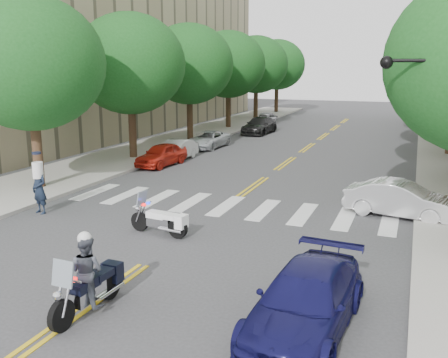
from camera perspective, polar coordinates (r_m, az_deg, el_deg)
The scene contains 20 objects.
ground at distance 14.34m, azimuth -9.18°, elevation -9.74°, with size 140.00×140.00×0.00m, color #38383A.
sidewalk_left at distance 37.53m, azimuth -4.85°, elevation 4.54°, with size 5.00×60.00×0.15m, color #9E9991.
tree_l_0 at distance 23.36m, azimuth -21.30°, elevation 12.21°, with size 6.40×6.40×8.45m.
tree_l_1 at distance 29.79m, azimuth -10.72°, elevation 12.80°, with size 6.40×6.40×8.45m.
tree_l_2 at distance 36.84m, azimuth -4.01°, elevation 12.95°, with size 6.40×6.40×8.45m.
tree_l_3 at distance 44.22m, azimuth 0.50°, elevation 12.96°, with size 6.40×6.40×8.45m.
tree_l_4 at distance 51.78m, azimuth 3.71°, elevation 12.92°, with size 6.40×6.40×8.45m.
tree_l_5 at distance 59.46m, azimuth 6.10°, elevation 12.86°, with size 6.40×6.40×8.45m.
tree_r_4 at distance 49.41m, azimuth 24.02°, elevation 11.87°, with size 6.40×6.40×8.45m.
tree_r_5 at distance 57.40m, azimuth 23.69°, elevation 11.88°, with size 6.40×6.40×8.45m.
motorcycle_police at distance 11.78m, azimuth -15.21°, elevation -10.68°, with size 0.82×2.37×1.93m.
motorcycle_parked at distance 16.51m, azimuth -6.96°, elevation -4.78°, with size 2.19×0.68×1.42m.
officer_standing at distance 19.95m, azimuth -20.35°, elevation -1.07°, with size 0.69×0.45×1.89m, color #151F30.
convertible at distance 19.45m, azimuth 19.57°, elevation -2.21°, with size 1.40×4.02×1.32m, color silver.
sedan_blue at distance 10.86m, azimuth 9.32°, elevation -13.61°, with size 1.85×4.55×1.32m, color #111045.
parked_car_a at distance 27.99m, azimuth -7.14°, elevation 2.78°, with size 1.48×3.67×1.25m, color red.
parked_car_b at distance 29.56m, azimuth -5.50°, elevation 3.29°, with size 1.25×3.58×1.18m, color silver.
parked_car_c at distance 33.90m, azimuth -1.84°, elevation 4.52°, with size 1.86×4.03×1.12m, color #B5B9BE.
parked_car_d at distance 41.17m, azimuth 4.08°, elevation 6.12°, with size 1.87×4.60×1.34m, color black.
parked_car_e at distance 46.65m, azimuth 4.76°, elevation 6.86°, with size 1.51×3.76×1.28m, color #A2A1A7.
Camera 1 is at (6.82, -11.37, 5.47)m, focal length 40.00 mm.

